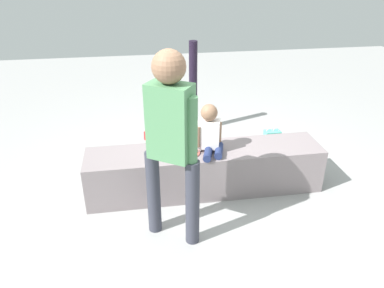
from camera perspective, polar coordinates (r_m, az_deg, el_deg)
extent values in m
plane|color=#9E9E9D|center=(3.94, 1.93, -6.86)|extent=(12.00, 12.00, 0.00)
cube|color=gray|center=(3.82, 1.99, -3.98)|extent=(2.37, 0.50, 0.46)
cylinder|color=navy|center=(3.57, 2.53, -1.37)|extent=(0.14, 0.26, 0.08)
cylinder|color=navy|center=(3.62, 4.13, -1.00)|extent=(0.14, 0.26, 0.08)
cube|color=white|center=(3.62, 2.56, 1.55)|extent=(0.24, 0.19, 0.28)
sphere|color=#8C664C|center=(3.53, 2.64, 4.83)|extent=(0.16, 0.16, 0.16)
cylinder|color=#8C664C|center=(3.58, 0.93, 1.15)|extent=(0.05, 0.05, 0.21)
cylinder|color=#8C664C|center=(3.67, 4.15, 1.81)|extent=(0.05, 0.05, 0.21)
cylinder|color=#343642|center=(3.07, 0.07, -9.03)|extent=(0.12, 0.12, 0.78)
cylinder|color=#343642|center=(3.21, -5.90, -7.40)|extent=(0.12, 0.12, 0.78)
cube|color=#528A5A|center=(2.80, -3.32, 3.36)|extent=(0.39, 0.35, 0.60)
sphere|color=#8C664C|center=(2.66, -3.56, 11.72)|extent=(0.25, 0.25, 0.25)
cylinder|color=#528A5A|center=(2.75, -0.08, 1.72)|extent=(0.09, 0.09, 0.56)
cylinder|color=#528A5A|center=(2.90, -6.34, 2.92)|extent=(0.09, 0.09, 0.56)
cylinder|color=#E0594C|center=(3.64, -0.49, -1.35)|extent=(0.22, 0.22, 0.01)
cylinder|color=#905F46|center=(3.63, -0.49, -0.96)|extent=(0.10, 0.10, 0.05)
cylinder|color=silver|center=(3.62, -0.50, -0.58)|extent=(0.10, 0.10, 0.01)
cube|color=silver|center=(3.64, 0.47, -1.23)|extent=(0.11, 0.04, 0.00)
cube|color=#59C6B2|center=(4.61, 12.03, 0.15)|extent=(0.19, 0.11, 0.32)
torus|color=white|center=(4.53, 11.73, 1.94)|extent=(0.08, 0.01, 0.08)
torus|color=white|center=(4.56, 12.71, 2.00)|extent=(0.08, 0.01, 0.08)
cylinder|color=black|center=(5.21, 0.16, 2.31)|extent=(0.36, 0.36, 0.04)
cylinder|color=black|center=(4.99, 0.17, 8.77)|extent=(0.11, 0.11, 1.19)
cylinder|color=silver|center=(4.25, -12.78, -3.56)|extent=(0.06, 0.06, 0.17)
cone|color=silver|center=(4.20, -12.92, -2.41)|extent=(0.06, 0.06, 0.03)
cylinder|color=blue|center=(4.19, -12.95, -2.13)|extent=(0.03, 0.03, 0.02)
cylinder|color=red|center=(4.98, -6.91, 1.27)|extent=(0.08, 0.08, 0.10)
cube|color=white|center=(4.82, -1.58, 0.52)|extent=(0.35, 0.36, 0.10)
cube|color=black|center=(4.24, -1.68, -2.52)|extent=(0.31, 0.13, 0.21)
torus|color=black|center=(4.19, -1.69, -1.24)|extent=(0.23, 0.01, 0.23)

